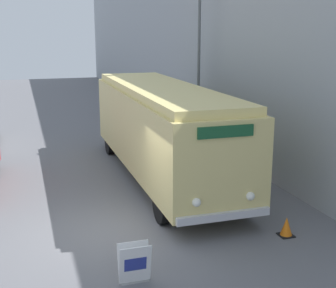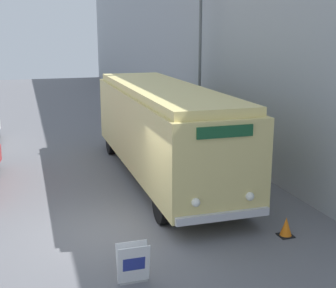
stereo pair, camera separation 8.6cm
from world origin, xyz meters
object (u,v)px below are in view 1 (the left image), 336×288
vintage_bus (162,127)px  traffic_cone (286,227)px  sign_board (134,264)px  streetlamp (199,35)px

vintage_bus → traffic_cone: (1.60, -5.48, -1.58)m
sign_board → traffic_cone: bearing=13.6°
streetlamp → traffic_cone: streetlamp is taller
streetlamp → sign_board: bearing=-117.6°
vintage_bus → traffic_cone: vintage_bus is taller
vintage_bus → streetlamp: streetlamp is taller
streetlamp → traffic_cone: size_ratio=15.41×
vintage_bus → traffic_cone: size_ratio=21.14×
sign_board → streetlamp: bearing=62.4°
traffic_cone → vintage_bus: bearing=106.3°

